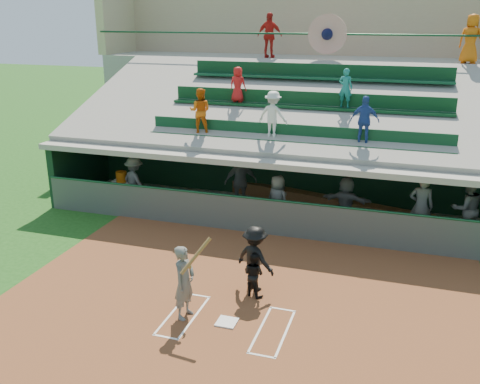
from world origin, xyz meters
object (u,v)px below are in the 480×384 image
(home_plate, at_px, (227,322))
(water_cooler, at_px, (121,177))
(catcher, at_px, (254,274))
(white_table, at_px, (123,192))
(batter_at_plate, at_px, (185,282))

(home_plate, height_order, water_cooler, water_cooler)
(catcher, height_order, water_cooler, water_cooler)
(home_plate, height_order, catcher, catcher)
(catcher, height_order, white_table, catcher)
(batter_at_plate, xyz_separation_m, white_table, (-5.01, 6.18, -0.45))
(home_plate, height_order, batter_at_plate, batter_at_plate)
(white_table, bearing_deg, water_cooler, -162.80)
(home_plate, xyz_separation_m, catcher, (0.21, 1.33, 0.53))
(batter_at_plate, relative_size, catcher, 1.80)
(catcher, bearing_deg, batter_at_plate, 71.00)
(white_table, bearing_deg, batter_at_plate, -54.72)
(home_plate, bearing_deg, catcher, 81.10)
(white_table, distance_m, water_cooler, 0.56)
(white_table, bearing_deg, home_plate, -49.67)
(catcher, bearing_deg, home_plate, 102.60)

